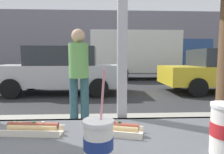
{
  "coord_description": "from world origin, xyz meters",
  "views": [
    {
      "loc": [
        -0.11,
        -1.0,
        1.32
      ],
      "look_at": [
        0.08,
        2.93,
        0.92
      ],
      "focal_mm": 31.37,
      "sensor_mm": 36.0,
      "label": 1
    }
  ],
  "objects_px": {
    "soda_cup_left": "(98,142)",
    "hotdog_tray_near": "(115,129)",
    "parked_car_yellow": "(223,70)",
    "pedestrian": "(79,72)",
    "hotdog_tray_far": "(33,128)",
    "box_truck": "(146,53)",
    "parked_car_silver": "(61,70)"
  },
  "relations": [
    {
      "from": "soda_cup_left",
      "to": "hotdog_tray_near",
      "type": "bearing_deg",
      "value": 74.24
    },
    {
      "from": "parked_car_yellow",
      "to": "pedestrian",
      "type": "relative_size",
      "value": 2.75
    },
    {
      "from": "soda_cup_left",
      "to": "parked_car_yellow",
      "type": "distance_m",
      "value": 8.03
    },
    {
      "from": "hotdog_tray_far",
      "to": "box_truck",
      "type": "relative_size",
      "value": 0.04
    },
    {
      "from": "parked_car_yellow",
      "to": "soda_cup_left",
      "type": "bearing_deg",
      "value": -124.78
    },
    {
      "from": "hotdog_tray_near",
      "to": "box_truck",
      "type": "relative_size",
      "value": 0.04
    },
    {
      "from": "soda_cup_left",
      "to": "pedestrian",
      "type": "relative_size",
      "value": 0.18
    },
    {
      "from": "hotdog_tray_near",
      "to": "hotdog_tray_far",
      "type": "distance_m",
      "value": 0.36
    },
    {
      "from": "soda_cup_left",
      "to": "hotdog_tray_near",
      "type": "relative_size",
      "value": 1.2
    },
    {
      "from": "parked_car_silver",
      "to": "pedestrian",
      "type": "xyz_separation_m",
      "value": [
        1.1,
        -3.94,
        0.21
      ]
    },
    {
      "from": "parked_car_silver",
      "to": "pedestrian",
      "type": "bearing_deg",
      "value": -74.35
    },
    {
      "from": "hotdog_tray_far",
      "to": "parked_car_silver",
      "type": "bearing_deg",
      "value": 100.65
    },
    {
      "from": "hotdog_tray_far",
      "to": "box_truck",
      "type": "xyz_separation_m",
      "value": [
        2.97,
        11.02,
        0.55
      ]
    },
    {
      "from": "hotdog_tray_far",
      "to": "box_truck",
      "type": "bearing_deg",
      "value": 74.91
    },
    {
      "from": "soda_cup_left",
      "to": "box_truck",
      "type": "relative_size",
      "value": 0.04
    },
    {
      "from": "hotdog_tray_far",
      "to": "parked_car_yellow",
      "type": "xyz_separation_m",
      "value": [
        4.86,
        6.33,
        -0.18
      ]
    },
    {
      "from": "parked_car_yellow",
      "to": "box_truck",
      "type": "height_order",
      "value": "box_truck"
    },
    {
      "from": "parked_car_silver",
      "to": "parked_car_yellow",
      "type": "bearing_deg",
      "value": -0.0
    },
    {
      "from": "soda_cup_left",
      "to": "hotdog_tray_near",
      "type": "height_order",
      "value": "soda_cup_left"
    },
    {
      "from": "hotdog_tray_near",
      "to": "parked_car_yellow",
      "type": "bearing_deg",
      "value": 54.62
    },
    {
      "from": "soda_cup_left",
      "to": "parked_car_silver",
      "type": "relative_size",
      "value": 0.07
    },
    {
      "from": "box_truck",
      "to": "parked_car_silver",
      "type": "bearing_deg",
      "value": -131.55
    },
    {
      "from": "hotdog_tray_far",
      "to": "parked_car_yellow",
      "type": "bearing_deg",
      "value": 52.44
    },
    {
      "from": "hotdog_tray_near",
      "to": "soda_cup_left",
      "type": "bearing_deg",
      "value": -105.76
    },
    {
      "from": "hotdog_tray_far",
      "to": "parked_car_silver",
      "type": "xyz_separation_m",
      "value": [
        -1.19,
        6.33,
        -0.15
      ]
    },
    {
      "from": "hotdog_tray_near",
      "to": "parked_car_yellow",
      "type": "height_order",
      "value": "parked_car_yellow"
    },
    {
      "from": "parked_car_yellow",
      "to": "box_truck",
      "type": "bearing_deg",
      "value": 111.96
    },
    {
      "from": "hotdog_tray_near",
      "to": "parked_car_silver",
      "type": "relative_size",
      "value": 0.06
    },
    {
      "from": "parked_car_yellow",
      "to": "pedestrian",
      "type": "distance_m",
      "value": 6.33
    },
    {
      "from": "box_truck",
      "to": "hotdog_tray_far",
      "type": "bearing_deg",
      "value": -105.09
    },
    {
      "from": "hotdog_tray_near",
      "to": "box_truck",
      "type": "bearing_deg",
      "value": 76.68
    },
    {
      "from": "pedestrian",
      "to": "box_truck",
      "type": "bearing_deg",
      "value": 70.49
    }
  ]
}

